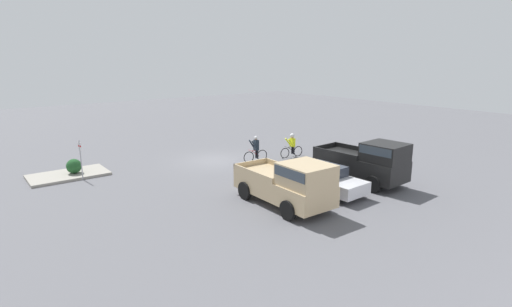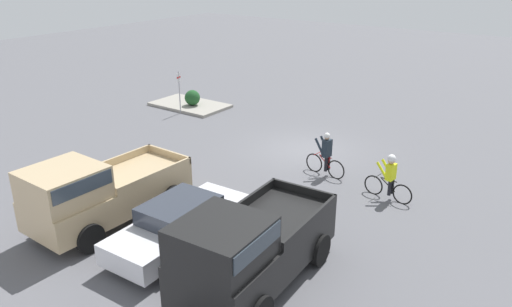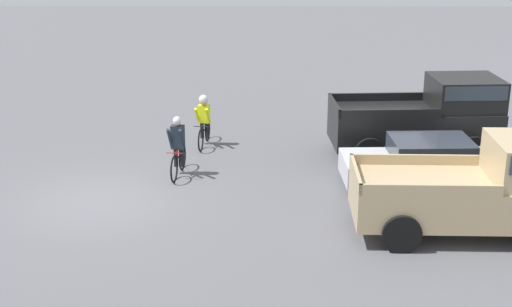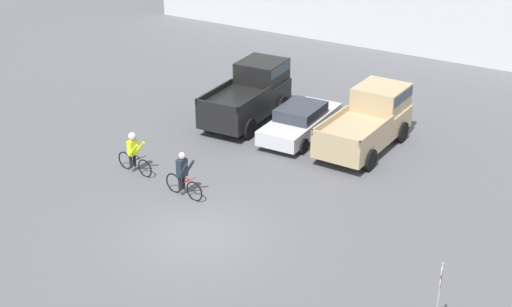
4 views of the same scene
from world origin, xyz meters
name	(u,v)px [view 3 (image 3 of 4)]	position (x,y,z in m)	size (l,w,h in m)	color
ground_plane	(99,201)	(0.00, 0.00, 0.00)	(80.00, 80.00, 0.00)	#56565B
pickup_truck_0	(428,116)	(-3.77, 9.22, 1.23)	(2.48, 5.06, 2.40)	black
sedan_0	(430,164)	(-0.95, 8.67, 0.70)	(2.06, 4.69, 1.38)	silver
pickup_truck_1	(488,185)	(1.86, 9.33, 1.17)	(2.38, 5.15, 2.27)	tan
cyclist_0	(178,147)	(-1.95, 1.84, 0.84)	(1.76, 0.50, 1.73)	black
cyclist_1	(204,119)	(-4.67, 2.37, 0.86)	(1.81, 0.51, 1.66)	black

